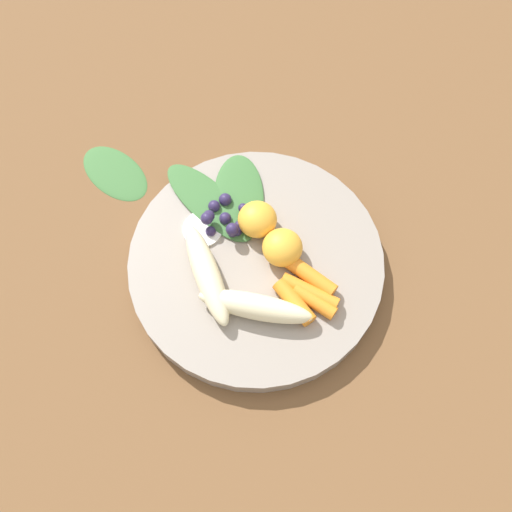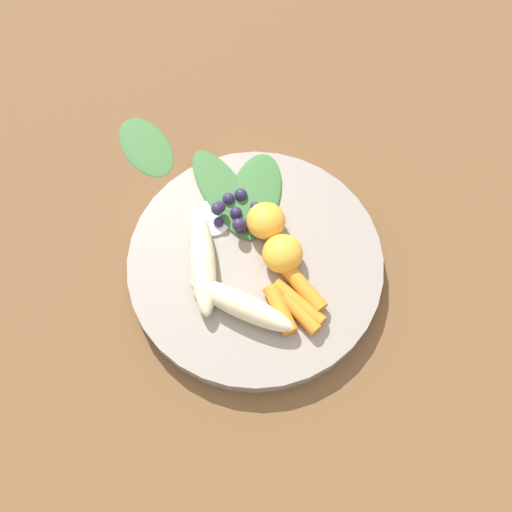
{
  "view_description": "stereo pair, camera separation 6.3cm",
  "coord_description": "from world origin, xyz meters",
  "px_view_note": "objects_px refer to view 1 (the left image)",
  "views": [
    {
      "loc": [
        -0.25,
        0.06,
        0.61
      ],
      "look_at": [
        0.0,
        0.0,
        0.03
      ],
      "focal_mm": 42.22,
      "sensor_mm": 36.0,
      "label": 1
    },
    {
      "loc": [
        -0.26,
        0.0,
        0.61
      ],
      "look_at": [
        0.0,
        0.0,
        0.03
      ],
      "focal_mm": 42.22,
      "sensor_mm": 36.0,
      "label": 2
    }
  ],
  "objects_px": {
    "orange_segment_near": "(257,219)",
    "banana_peeled_right": "(207,274)",
    "kale_leaf_stray": "(115,172)",
    "bowl": "(256,264)",
    "banana_peeled_left": "(255,307)"
  },
  "relations": [
    {
      "from": "orange_segment_near",
      "to": "kale_leaf_stray",
      "type": "relative_size",
      "value": 0.44
    },
    {
      "from": "bowl",
      "to": "kale_leaf_stray",
      "type": "xyz_separation_m",
      "value": [
        0.16,
        0.13,
        -0.01
      ]
    },
    {
      "from": "banana_peeled_right",
      "to": "kale_leaf_stray",
      "type": "relative_size",
      "value": 1.24
    },
    {
      "from": "orange_segment_near",
      "to": "banana_peeled_right",
      "type": "bearing_deg",
      "value": 125.89
    },
    {
      "from": "bowl",
      "to": "banana_peeled_right",
      "type": "height_order",
      "value": "banana_peeled_right"
    },
    {
      "from": "banana_peeled_right",
      "to": "orange_segment_near",
      "type": "distance_m",
      "value": 0.08
    },
    {
      "from": "banana_peeled_left",
      "to": "orange_segment_near",
      "type": "distance_m",
      "value": 0.1
    },
    {
      "from": "banana_peeled_left",
      "to": "kale_leaf_stray",
      "type": "relative_size",
      "value": 1.24
    },
    {
      "from": "banana_peeled_left",
      "to": "banana_peeled_right",
      "type": "xyz_separation_m",
      "value": [
        0.05,
        0.04,
        0.0
      ]
    },
    {
      "from": "orange_segment_near",
      "to": "kale_leaf_stray",
      "type": "xyz_separation_m",
      "value": [
        0.12,
        0.14,
        -0.04
      ]
    },
    {
      "from": "orange_segment_near",
      "to": "kale_leaf_stray",
      "type": "distance_m",
      "value": 0.19
    },
    {
      "from": "orange_segment_near",
      "to": "kale_leaf_stray",
      "type": "bearing_deg",
      "value": 49.93
    },
    {
      "from": "banana_peeled_left",
      "to": "bowl",
      "type": "bearing_deg",
      "value": 101.3
    },
    {
      "from": "banana_peeled_left",
      "to": "kale_leaf_stray",
      "type": "bearing_deg",
      "value": 144.84
    },
    {
      "from": "kale_leaf_stray",
      "to": "orange_segment_near",
      "type": "bearing_deg",
      "value": -163.06
    }
  ]
}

